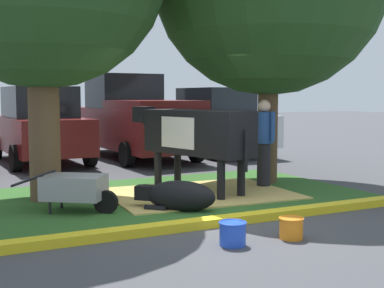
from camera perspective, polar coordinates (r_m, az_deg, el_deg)
name	(u,v)px	position (r m, az deg, el deg)	size (l,w,h in m)	color
ground_plane	(209,217)	(7.89, 1.87, -7.84)	(80.00, 80.00, 0.00)	#424247
grass_island	(178,195)	(9.51, -1.47, -5.52)	(6.46, 4.16, 0.02)	#2D5B23
curb_yellow	(246,218)	(7.59, 5.81, -7.93)	(7.66, 0.24, 0.12)	yellow
hay_bedding	(200,194)	(9.55, 0.81, -5.38)	(3.20, 2.40, 0.04)	tan
cow_holstein	(194,133)	(9.70, 0.17, 1.23)	(1.26, 3.07, 1.56)	black
calf_lying	(179,196)	(8.20, -1.44, -5.63)	(1.16, 1.14, 0.48)	black
person_handler	(264,141)	(10.29, 7.76, 0.37)	(0.34, 0.52, 1.71)	black
wheelbarrow	(76,188)	(8.24, -12.42, -4.65)	(1.46, 1.24, 0.63)	gray
bucket_blue	(233,233)	(6.42, 4.40, -9.53)	(0.34, 0.34, 0.29)	blue
bucket_orange	(291,228)	(6.80, 10.64, -8.84)	(0.32, 0.32, 0.27)	orange
sedan_blue	(40,126)	(14.63, -16.08, 1.89)	(2.15, 4.46, 2.02)	maroon
pickup_truck_maroon	(135,119)	(15.35, -6.18, 2.70)	(2.37, 5.47, 2.42)	maroon
hatchback_white	(215,122)	(16.26, 2.51, 2.41)	(2.15, 4.46, 2.02)	silver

